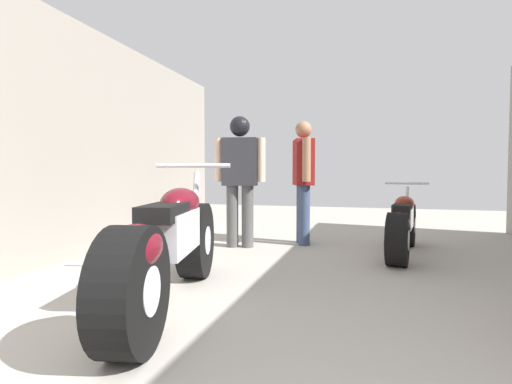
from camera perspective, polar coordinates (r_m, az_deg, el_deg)
name	(u,v)px	position (r m, az deg, el deg)	size (l,w,h in m)	color
ground_plane	(311,279)	(3.70, 8.05, -12.51)	(16.09, 16.09, 0.00)	#A8A399
garage_partition_left	(66,139)	(4.81, -26.23, 7.00)	(0.08, 7.38, 2.71)	gray
motorcycle_maroon_cruiser	(170,247)	(2.88, -12.53, -7.85)	(0.85, 2.27, 1.06)	black
motorcycle_black_naked	(402,226)	(4.94, 20.74, -4.65)	(0.61, 1.85, 0.86)	black
mechanic_in_blue	(303,175)	(5.38, 6.97, 2.51)	(0.37, 0.68, 1.69)	#384766
mechanic_with_helmet	(240,169)	(5.11, -2.39, 3.39)	(0.68, 0.32, 1.73)	#4C4C4C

